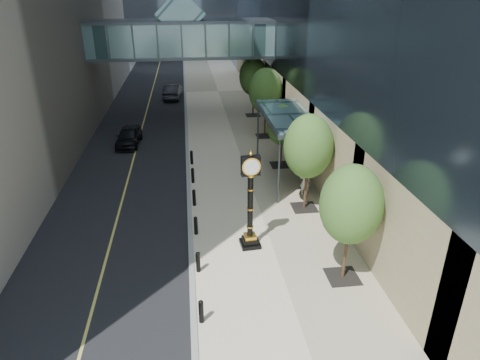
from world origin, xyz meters
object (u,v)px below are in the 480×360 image
car_near (129,136)px  car_far (173,91)px  pedestrian (305,182)px  street_clock (250,207)px

car_near → car_far: 15.77m
pedestrian → car_near: 15.80m
car_near → car_far: size_ratio=0.86×
street_clock → car_far: bearing=93.2°
pedestrian → car_far: bearing=-65.1°
pedestrian → car_far: size_ratio=0.35×
pedestrian → car_near: bearing=-35.4°
street_clock → car_far: street_clock is taller
street_clock → car_far: size_ratio=1.01×
street_clock → car_far: 31.63m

